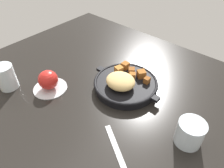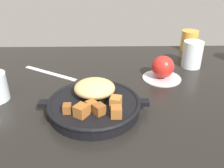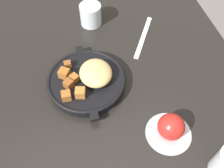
% 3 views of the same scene
% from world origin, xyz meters
% --- Properties ---
extents(ground_plane, '(1.18, 0.95, 0.02)m').
position_xyz_m(ground_plane, '(0.00, 0.00, -0.01)').
color(ground_plane, black).
extents(cast_iron_skillet, '(0.29, 0.24, 0.08)m').
position_xyz_m(cast_iron_skillet, '(-0.06, -0.04, 0.03)').
color(cast_iron_skillet, black).
rests_on(cast_iron_skillet, ground_plane).
extents(saucer_plate, '(0.13, 0.13, 0.01)m').
position_xyz_m(saucer_plate, '(0.16, 0.15, 0.00)').
color(saucer_plate, '#B7BABF').
rests_on(saucer_plate, ground_plane).
extents(red_apple, '(0.07, 0.07, 0.07)m').
position_xyz_m(red_apple, '(0.16, 0.15, 0.04)').
color(red_apple, red).
rests_on(red_apple, saucer_plate).
extents(butter_knife, '(0.20, 0.13, 0.00)m').
position_xyz_m(butter_knife, '(-0.22, 0.19, 0.00)').
color(butter_knife, silver).
rests_on(butter_knife, ground_plane).
extents(water_glass_tall, '(0.07, 0.07, 0.10)m').
position_xyz_m(water_glass_tall, '(0.29, 0.24, 0.05)').
color(water_glass_tall, silver).
rests_on(water_glass_tall, ground_plane).
extents(water_glass_short, '(0.08, 0.08, 0.08)m').
position_xyz_m(water_glass_short, '(-0.34, 0.02, 0.04)').
color(water_glass_short, silver).
rests_on(water_glass_short, ground_plane).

